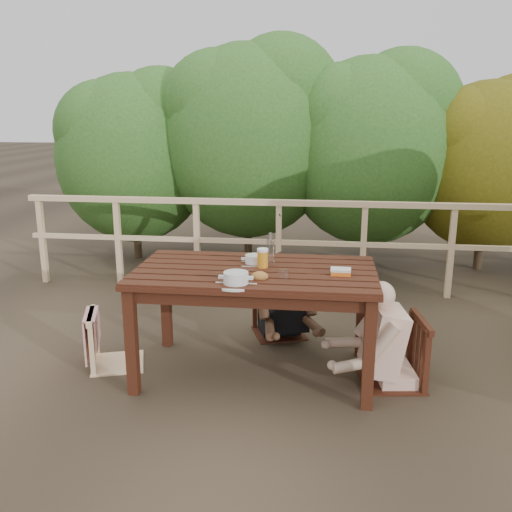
# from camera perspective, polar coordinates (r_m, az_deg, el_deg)

# --- Properties ---
(ground) EXTENTS (60.00, 60.00, 0.00)m
(ground) POSITION_cam_1_polar(r_m,az_deg,el_deg) (4.31, -0.09, -11.83)
(ground) COLOR #453727
(ground) RESTS_ON ground
(table) EXTENTS (1.73, 0.97, 0.80)m
(table) POSITION_cam_1_polar(r_m,az_deg,el_deg) (4.15, -0.09, -6.88)
(table) COLOR #33150C
(table) RESTS_ON ground
(chair_left) EXTENTS (0.51, 0.51, 0.82)m
(chair_left) POSITION_cam_1_polar(r_m,az_deg,el_deg) (4.42, -14.26, -5.84)
(chair_left) COLOR #E0B68A
(chair_left) RESTS_ON ground
(chair_far) EXTENTS (0.54, 0.54, 0.85)m
(chair_far) POSITION_cam_1_polar(r_m,az_deg,el_deg) (4.85, 2.42, -3.34)
(chair_far) COLOR #33150C
(chair_far) RESTS_ON ground
(chair_right) EXTENTS (0.52, 0.52, 0.92)m
(chair_right) POSITION_cam_1_polar(r_m,az_deg,el_deg) (4.11, 13.93, -6.58)
(chair_right) COLOR #33150C
(chair_right) RESTS_ON ground
(woman) EXTENTS (0.65, 0.72, 1.19)m
(woman) POSITION_cam_1_polar(r_m,az_deg,el_deg) (4.82, 2.46, -1.32)
(woman) COLOR black
(woman) RESTS_ON ground
(diner_right) EXTENTS (0.69, 0.59, 1.26)m
(diner_right) POSITION_cam_1_polar(r_m,az_deg,el_deg) (4.06, 14.49, -4.38)
(diner_right) COLOR beige
(diner_right) RESTS_ON ground
(railing) EXTENTS (5.60, 0.10, 1.01)m
(railing) POSITION_cam_1_polar(r_m,az_deg,el_deg) (6.01, 2.33, 1.01)
(railing) COLOR #E0B68A
(railing) RESTS_ON ground
(hedge_row) EXTENTS (6.60, 1.60, 3.80)m
(hedge_row) POSITION_cam_1_polar(r_m,az_deg,el_deg) (7.03, 6.68, 14.37)
(hedge_row) COLOR #2B511D
(hedge_row) RESTS_ON ground
(soup_near) EXTENTS (0.28, 0.28, 0.09)m
(soup_near) POSITION_cam_1_polar(r_m,az_deg,el_deg) (3.68, -2.07, -2.35)
(soup_near) COLOR silver
(soup_near) RESTS_ON table
(soup_far) EXTENTS (0.24, 0.24, 0.08)m
(soup_far) POSITION_cam_1_polar(r_m,az_deg,el_deg) (4.16, -0.16, -0.43)
(soup_far) COLOR white
(soup_far) RESTS_ON table
(bread_roll) EXTENTS (0.12, 0.09, 0.07)m
(bread_roll) POSITION_cam_1_polar(r_m,az_deg,el_deg) (3.77, 0.39, -2.09)
(bread_roll) COLOR #935427
(bread_roll) RESTS_ON table
(beer_glass) EXTENTS (0.08, 0.08, 0.16)m
(beer_glass) POSITION_cam_1_polar(r_m,az_deg,el_deg) (4.04, 0.68, -0.32)
(beer_glass) COLOR #C76B14
(beer_glass) RESTS_ON table
(bottle) EXTENTS (0.06, 0.06, 0.25)m
(bottle) POSITION_cam_1_polar(r_m,az_deg,el_deg) (4.14, 1.49, 0.70)
(bottle) COLOR silver
(bottle) RESTS_ON table
(tumbler) EXTENTS (0.06, 0.06, 0.07)m
(tumbler) POSITION_cam_1_polar(r_m,az_deg,el_deg) (3.80, 2.83, -1.96)
(tumbler) COLOR white
(tumbler) RESTS_ON table
(butter_tub) EXTENTS (0.14, 0.11, 0.06)m
(butter_tub) POSITION_cam_1_polar(r_m,az_deg,el_deg) (3.92, 8.66, -1.70)
(butter_tub) COLOR silver
(butter_tub) RESTS_ON table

